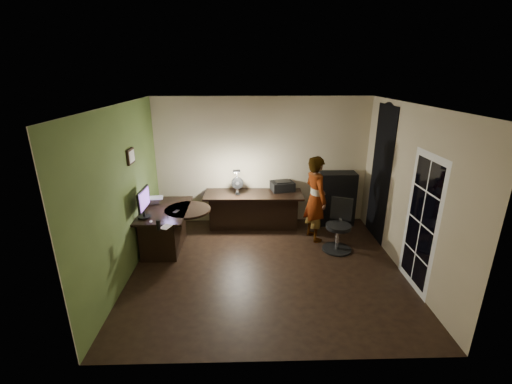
{
  "coord_description": "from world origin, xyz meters",
  "views": [
    {
      "loc": [
        -0.32,
        -5.06,
        3.15
      ],
      "look_at": [
        -0.15,
        1.05,
        1.0
      ],
      "focal_mm": 24.0,
      "sensor_mm": 36.0,
      "label": 1
    }
  ],
  "objects_px": {
    "desk_right": "(254,210)",
    "monitor": "(143,207)",
    "person": "(315,199)",
    "cabinet": "(336,198)",
    "office_chair": "(339,226)",
    "desk_left": "(166,229)"
  },
  "relations": [
    {
      "from": "desk_right",
      "to": "person",
      "type": "distance_m",
      "value": 1.39
    },
    {
      "from": "monitor",
      "to": "person",
      "type": "xyz_separation_m",
      "value": [
        3.09,
        0.7,
        -0.14
      ]
    },
    {
      "from": "desk_right",
      "to": "office_chair",
      "type": "distance_m",
      "value": 1.86
    },
    {
      "from": "desk_right",
      "to": "monitor",
      "type": "bearing_deg",
      "value": -145.28
    },
    {
      "from": "monitor",
      "to": "person",
      "type": "height_order",
      "value": "person"
    },
    {
      "from": "desk_right",
      "to": "monitor",
      "type": "height_order",
      "value": "monitor"
    },
    {
      "from": "desk_left",
      "to": "person",
      "type": "xyz_separation_m",
      "value": [
        2.83,
        0.31,
        0.45
      ]
    },
    {
      "from": "desk_left",
      "to": "person",
      "type": "relative_size",
      "value": 0.81
    },
    {
      "from": "office_chair",
      "to": "person",
      "type": "xyz_separation_m",
      "value": [
        -0.35,
        0.5,
        0.36
      ]
    },
    {
      "from": "cabinet",
      "to": "office_chair",
      "type": "xyz_separation_m",
      "value": [
        -0.25,
        -1.2,
        -0.09
      ]
    },
    {
      "from": "person",
      "to": "cabinet",
      "type": "bearing_deg",
      "value": -59.87
    },
    {
      "from": "cabinet",
      "to": "person",
      "type": "distance_m",
      "value": 0.96
    },
    {
      "from": "desk_left",
      "to": "cabinet",
      "type": "height_order",
      "value": "cabinet"
    },
    {
      "from": "desk_left",
      "to": "desk_right",
      "type": "xyz_separation_m",
      "value": [
        1.64,
        0.87,
        -0.01
      ]
    },
    {
      "from": "cabinet",
      "to": "office_chair",
      "type": "relative_size",
      "value": 1.19
    },
    {
      "from": "desk_right",
      "to": "cabinet",
      "type": "bearing_deg",
      "value": 6.16
    },
    {
      "from": "desk_left",
      "to": "cabinet",
      "type": "relative_size",
      "value": 1.17
    },
    {
      "from": "desk_left",
      "to": "cabinet",
      "type": "xyz_separation_m",
      "value": [
        3.43,
        1.02,
        0.19
      ]
    },
    {
      "from": "office_chair",
      "to": "desk_left",
      "type": "bearing_deg",
      "value": -159.44
    },
    {
      "from": "desk_left",
      "to": "person",
      "type": "height_order",
      "value": "person"
    },
    {
      "from": "desk_right",
      "to": "office_chair",
      "type": "relative_size",
      "value": 2.1
    },
    {
      "from": "monitor",
      "to": "desk_right",
      "type": "bearing_deg",
      "value": 34.2
    }
  ]
}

